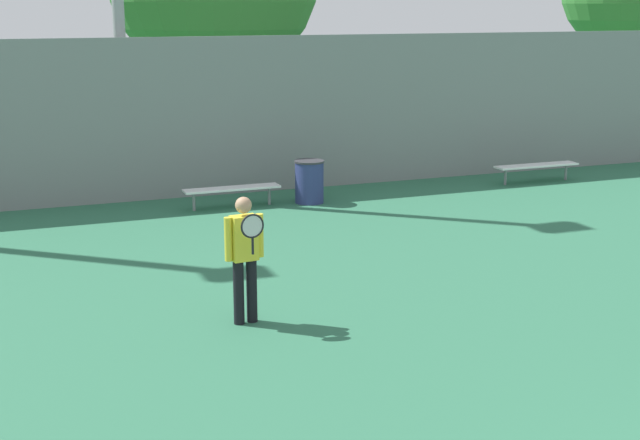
% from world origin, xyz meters
% --- Properties ---
extents(tennis_player, '(0.53, 0.42, 1.68)m').
position_xyz_m(tennis_player, '(-3.02, 7.19, 0.95)').
color(tennis_player, black).
rests_on(tennis_player, ground_plane).
extents(bench_courtside_near, '(1.99, 0.40, 0.42)m').
position_xyz_m(bench_courtside_near, '(-1.34, 13.80, 0.38)').
color(bench_courtside_near, white).
rests_on(bench_courtside_near, ground_plane).
extents(bench_adjacent_court, '(2.09, 0.40, 0.42)m').
position_xyz_m(bench_adjacent_court, '(6.00, 13.80, 0.38)').
color(bench_adjacent_court, white).
rests_on(bench_adjacent_court, ground_plane).
extents(trash_bin, '(0.63, 0.63, 0.89)m').
position_xyz_m(trash_bin, '(0.30, 13.68, 0.45)').
color(trash_bin, navy).
rests_on(trash_bin, ground_plane).
extents(back_fence, '(32.09, 0.06, 3.40)m').
position_xyz_m(back_fence, '(0.00, 15.16, 1.70)').
color(back_fence, gray).
rests_on(back_fence, ground_plane).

